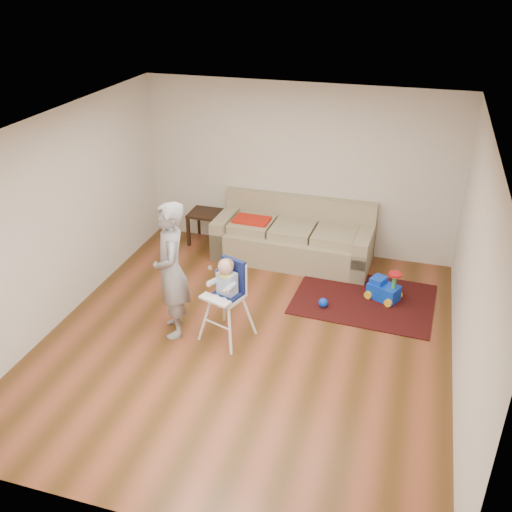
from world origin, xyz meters
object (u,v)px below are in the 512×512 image
(ride_on_toy, at_px, (385,284))
(high_chair, at_px, (227,301))
(adult, at_px, (171,271))
(toy_ball, at_px, (323,303))
(sofa, at_px, (293,232))
(side_table, at_px, (207,227))

(ride_on_toy, distance_m, high_chair, 2.37)
(high_chair, height_order, adult, adult)
(toy_ball, height_order, adult, adult)
(high_chair, bearing_deg, ride_on_toy, 58.21)
(toy_ball, bearing_deg, sofa, 119.90)
(side_table, relative_size, high_chair, 0.48)
(sofa, xyz_separation_m, toy_ball, (0.74, -1.29, -0.39))
(sofa, relative_size, adult, 1.40)
(side_table, height_order, high_chair, high_chair)
(side_table, height_order, ride_on_toy, side_table)
(sofa, height_order, toy_ball, sofa)
(sofa, height_order, ride_on_toy, sofa)
(ride_on_toy, height_order, toy_ball, ride_on_toy)
(high_chair, bearing_deg, sofa, 101.48)
(toy_ball, bearing_deg, high_chair, -135.69)
(ride_on_toy, bearing_deg, sofa, 176.19)
(ride_on_toy, bearing_deg, high_chair, -116.11)
(ride_on_toy, distance_m, toy_ball, 0.92)
(ride_on_toy, height_order, adult, adult)
(side_table, height_order, adult, adult)
(side_table, xyz_separation_m, ride_on_toy, (3.06, -1.05, -0.03))
(side_table, relative_size, toy_ball, 4.07)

